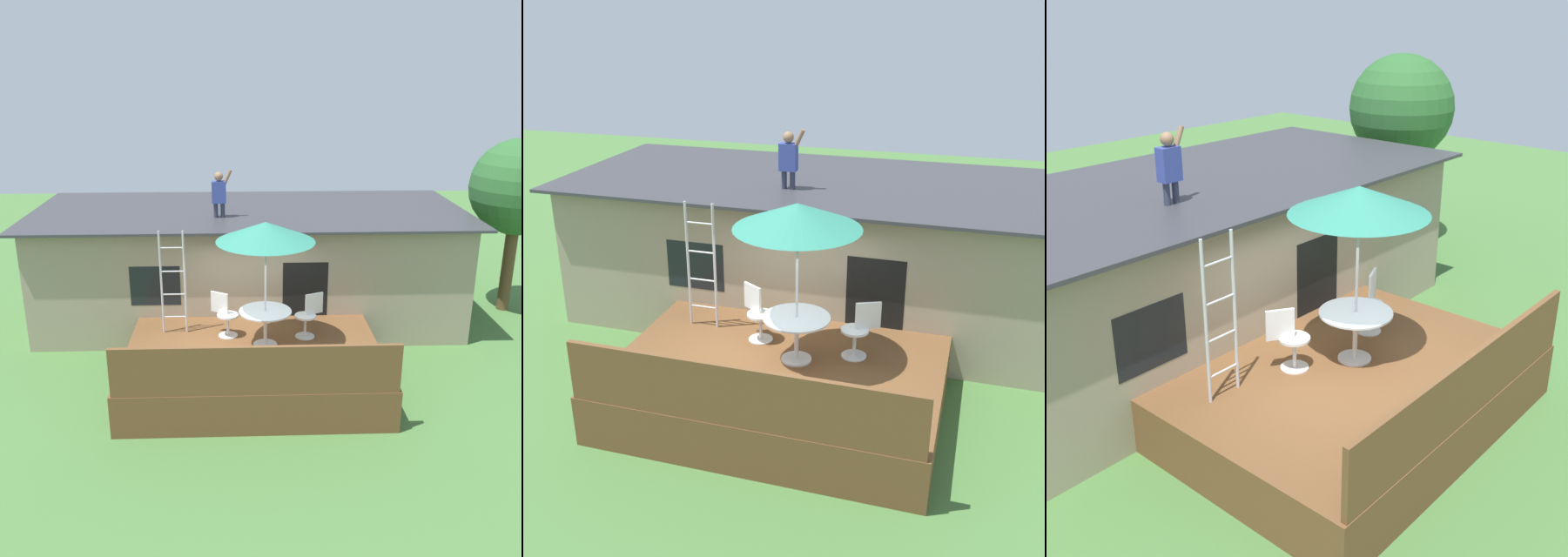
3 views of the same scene
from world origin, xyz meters
TOP-DOWN VIEW (x-y plane):
  - ground_plane at (0.00, 0.00)m, footprint 40.00×40.00m
  - house at (0.00, 3.60)m, footprint 10.50×4.50m
  - deck at (0.00, 0.00)m, footprint 5.03×3.80m
  - deck_railing at (0.00, -1.85)m, footprint 4.93×0.08m
  - patio_table at (0.24, 0.09)m, footprint 1.04×1.04m
  - patio_umbrella at (0.24, 0.09)m, footprint 1.90×1.90m
  - step_ladder at (-1.62, 0.80)m, footprint 0.52×0.04m
  - person_figure at (-0.70, 2.80)m, footprint 0.47×0.20m
  - patio_chair_left at (-0.57, 0.61)m, footprint 0.57×0.45m
  - patio_chair_right at (1.14, 0.50)m, footprint 0.59×0.44m

SIDE VIEW (x-z plane):
  - ground_plane at x=0.00m, z-range 0.00..0.00m
  - deck at x=0.00m, z-range 0.00..0.80m
  - deck_railing at x=0.00m, z-range 0.80..1.70m
  - patio_chair_left at x=-0.57m, z-range 0.80..1.72m
  - patio_chair_right at x=1.14m, z-range 0.80..1.72m
  - patio_table at x=0.24m, z-range 1.01..1.76m
  - house at x=0.00m, z-range 0.01..2.80m
  - step_ladder at x=-1.62m, z-range 0.80..3.00m
  - patio_umbrella at x=0.24m, z-range 1.88..4.42m
  - person_figure at x=-0.70m, z-range 2.84..3.95m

